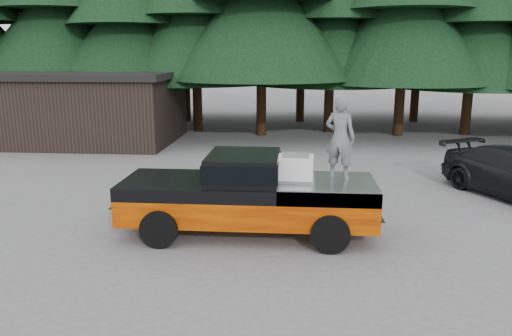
# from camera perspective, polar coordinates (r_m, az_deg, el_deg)

# --- Properties ---
(ground) EXTENTS (120.00, 120.00, 0.00)m
(ground) POSITION_cam_1_polar(r_m,az_deg,el_deg) (11.71, 0.31, -7.81)
(ground) COLOR #515154
(ground) RESTS_ON ground
(pickup_truck) EXTENTS (6.00, 2.04, 1.33)m
(pickup_truck) POSITION_cam_1_polar(r_m,az_deg,el_deg) (11.67, -0.91, -4.43)
(pickup_truck) COLOR #C15300
(pickup_truck) RESTS_ON ground
(truck_cab) EXTENTS (1.66, 1.90, 0.59)m
(truck_cab) POSITION_cam_1_polar(r_m,az_deg,el_deg) (11.42, -1.43, 0.18)
(truck_cab) COLOR black
(truck_cab) RESTS_ON pickup_truck
(air_compressor) EXTENTS (0.83, 0.70, 0.54)m
(air_compressor) POSITION_cam_1_polar(r_m,az_deg,el_deg) (11.32, 4.54, -0.09)
(air_compressor) COLOR silver
(air_compressor) RESTS_ON pickup_truck
(man_on_bed) EXTENTS (0.81, 0.68, 1.90)m
(man_on_bed) POSITION_cam_1_polar(r_m,az_deg,el_deg) (11.53, 9.58, 3.44)
(man_on_bed) COLOR #565B5D
(man_on_bed) RESTS_ON pickup_truck
(utility_building) EXTENTS (8.40, 6.40, 3.30)m
(utility_building) POSITION_cam_1_polar(r_m,az_deg,el_deg) (25.06, -18.53, 6.68)
(utility_building) COLOR black
(utility_building) RESTS_ON ground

